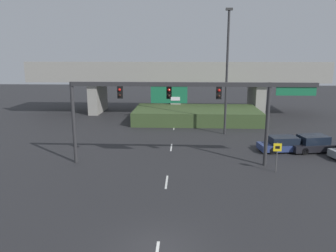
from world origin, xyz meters
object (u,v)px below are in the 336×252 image
Objects in this scene: speed_limit_sign at (277,153)px; parked_sedan_mid_right at (314,144)px; signal_gantry at (185,97)px; highway_light_pole_near at (227,70)px; parked_sedan_near_right at (284,144)px.

speed_limit_sign is 0.46× the size of parked_sedan_mid_right.
highway_light_pole_near is at bearing 66.78° from signal_gantry.
parked_sedan_near_right is at bearing 23.96° from signal_gantry.
speed_limit_sign is 13.25m from highway_light_pole_near.
parked_sedan_mid_right is (2.67, 0.07, 0.05)m from parked_sedan_near_right.
highway_light_pole_near is at bearing 101.32° from speed_limit_sign.
highway_light_pole_near reaches higher than parked_sedan_mid_right.
parked_sedan_mid_right is (4.91, 5.63, -0.82)m from speed_limit_sign.
highway_light_pole_near is (4.41, 10.27, 1.60)m from signal_gantry.
parked_sedan_mid_right is at bearing 19.22° from signal_gantry.
parked_sedan_mid_right is at bearing 48.94° from speed_limit_sign.
parked_sedan_near_right is at bearing 169.73° from parked_sedan_mid_right.
parked_sedan_mid_right is (11.68, 4.07, -4.70)m from signal_gantry.
speed_limit_sign is at bearing -78.68° from highway_light_pole_near.
signal_gantry is 13.23m from parked_sedan_mid_right.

